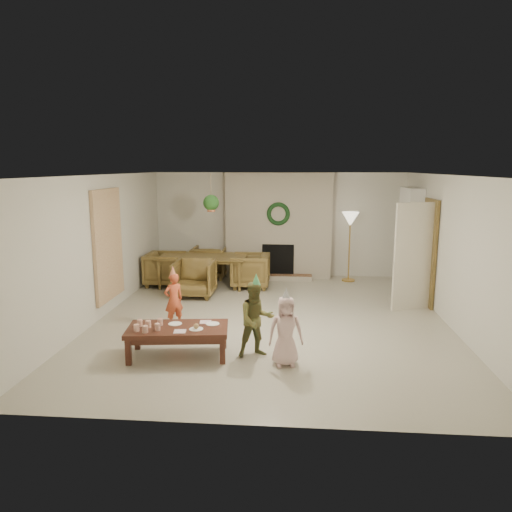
# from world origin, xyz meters

# --- Properties ---
(floor) EXTENTS (7.00, 7.00, 0.00)m
(floor) POSITION_xyz_m (0.00, 0.00, 0.00)
(floor) COLOR #B7B29E
(floor) RESTS_ON ground
(ceiling) EXTENTS (7.00, 7.00, 0.00)m
(ceiling) POSITION_xyz_m (0.00, 0.00, 2.50)
(ceiling) COLOR white
(ceiling) RESTS_ON wall_back
(wall_back) EXTENTS (7.00, 0.00, 7.00)m
(wall_back) POSITION_xyz_m (0.00, 3.50, 1.25)
(wall_back) COLOR silver
(wall_back) RESTS_ON floor
(wall_front) EXTENTS (7.00, 0.00, 7.00)m
(wall_front) POSITION_xyz_m (0.00, -3.50, 1.25)
(wall_front) COLOR silver
(wall_front) RESTS_ON floor
(wall_left) EXTENTS (0.00, 7.00, 7.00)m
(wall_left) POSITION_xyz_m (-3.00, 0.00, 1.25)
(wall_left) COLOR silver
(wall_left) RESTS_ON floor
(wall_right) EXTENTS (0.00, 7.00, 7.00)m
(wall_right) POSITION_xyz_m (3.00, 0.00, 1.25)
(wall_right) COLOR silver
(wall_right) RESTS_ON floor
(fireplace_mass) EXTENTS (2.50, 0.40, 2.50)m
(fireplace_mass) POSITION_xyz_m (0.00, 3.30, 1.25)
(fireplace_mass) COLOR maroon
(fireplace_mass) RESTS_ON floor
(fireplace_hearth) EXTENTS (1.60, 0.30, 0.12)m
(fireplace_hearth) POSITION_xyz_m (0.00, 2.95, 0.06)
(fireplace_hearth) COLOR #5C3119
(fireplace_hearth) RESTS_ON floor
(fireplace_firebox) EXTENTS (0.75, 0.12, 0.75)m
(fireplace_firebox) POSITION_xyz_m (0.00, 3.12, 0.45)
(fireplace_firebox) COLOR black
(fireplace_firebox) RESTS_ON floor
(fireplace_wreath) EXTENTS (0.54, 0.10, 0.54)m
(fireplace_wreath) POSITION_xyz_m (0.00, 3.07, 1.55)
(fireplace_wreath) COLOR #143618
(fireplace_wreath) RESTS_ON fireplace_mass
(floor_lamp_base) EXTENTS (0.30, 0.30, 0.03)m
(floor_lamp_base) POSITION_xyz_m (1.66, 3.00, 0.02)
(floor_lamp_base) COLOR gold
(floor_lamp_base) RESTS_ON floor
(floor_lamp_post) EXTENTS (0.03, 0.03, 1.45)m
(floor_lamp_post) POSITION_xyz_m (1.66, 3.00, 0.75)
(floor_lamp_post) COLOR gold
(floor_lamp_post) RESTS_ON floor
(floor_lamp_shade) EXTENTS (0.39, 0.39, 0.32)m
(floor_lamp_shade) POSITION_xyz_m (1.66, 3.00, 1.45)
(floor_lamp_shade) COLOR beige
(floor_lamp_shade) RESTS_ON floor_lamp_post
(bookshelf_carcass) EXTENTS (0.30, 1.00, 2.20)m
(bookshelf_carcass) POSITION_xyz_m (2.84, 2.30, 1.10)
(bookshelf_carcass) COLOR white
(bookshelf_carcass) RESTS_ON floor
(bookshelf_shelf_a) EXTENTS (0.30, 0.92, 0.03)m
(bookshelf_shelf_a) POSITION_xyz_m (2.82, 2.30, 0.45)
(bookshelf_shelf_a) COLOR white
(bookshelf_shelf_a) RESTS_ON bookshelf_carcass
(bookshelf_shelf_b) EXTENTS (0.30, 0.92, 0.03)m
(bookshelf_shelf_b) POSITION_xyz_m (2.82, 2.30, 0.85)
(bookshelf_shelf_b) COLOR white
(bookshelf_shelf_b) RESTS_ON bookshelf_carcass
(bookshelf_shelf_c) EXTENTS (0.30, 0.92, 0.03)m
(bookshelf_shelf_c) POSITION_xyz_m (2.82, 2.30, 1.25)
(bookshelf_shelf_c) COLOR white
(bookshelf_shelf_c) RESTS_ON bookshelf_carcass
(bookshelf_shelf_d) EXTENTS (0.30, 0.92, 0.03)m
(bookshelf_shelf_d) POSITION_xyz_m (2.82, 2.30, 1.65)
(bookshelf_shelf_d) COLOR white
(bookshelf_shelf_d) RESTS_ON bookshelf_carcass
(books_row_lower) EXTENTS (0.20, 0.40, 0.24)m
(books_row_lower) POSITION_xyz_m (2.80, 2.15, 0.59)
(books_row_lower) COLOR #A41E29
(books_row_lower) RESTS_ON bookshelf_shelf_a
(books_row_mid) EXTENTS (0.20, 0.44, 0.24)m
(books_row_mid) POSITION_xyz_m (2.80, 2.35, 0.99)
(books_row_mid) COLOR #235983
(books_row_mid) RESTS_ON bookshelf_shelf_b
(books_row_upper) EXTENTS (0.20, 0.36, 0.22)m
(books_row_upper) POSITION_xyz_m (2.80, 2.20, 1.38)
(books_row_upper) COLOR #C5842A
(books_row_upper) RESTS_ON bookshelf_shelf_c
(door_frame) EXTENTS (0.05, 0.86, 2.04)m
(door_frame) POSITION_xyz_m (2.96, 1.20, 1.02)
(door_frame) COLOR brown
(door_frame) RESTS_ON floor
(door_leaf) EXTENTS (0.77, 0.32, 2.00)m
(door_leaf) POSITION_xyz_m (2.58, 0.82, 1.00)
(door_leaf) COLOR beige
(door_leaf) RESTS_ON floor
(curtain_panel) EXTENTS (0.06, 1.20, 2.00)m
(curtain_panel) POSITION_xyz_m (-2.96, 0.20, 1.25)
(curtain_panel) COLOR beige
(curtain_panel) RESTS_ON wall_left
(dining_table) EXTENTS (1.94, 1.09, 0.68)m
(dining_table) POSITION_xyz_m (-1.64, 2.22, 0.34)
(dining_table) COLOR brown
(dining_table) RESTS_ON floor
(dining_chair_near) EXTENTS (0.81, 0.83, 0.75)m
(dining_chair_near) POSITION_xyz_m (-1.65, 1.37, 0.38)
(dining_chair_near) COLOR brown
(dining_chair_near) RESTS_ON floor
(dining_chair_far) EXTENTS (0.81, 0.83, 0.75)m
(dining_chair_far) POSITION_xyz_m (-1.64, 3.07, 0.38)
(dining_chair_far) COLOR brown
(dining_chair_far) RESTS_ON floor
(dining_chair_left) EXTENTS (0.83, 0.81, 0.75)m
(dining_chair_left) POSITION_xyz_m (-2.50, 2.23, 0.38)
(dining_chair_left) COLOR brown
(dining_chair_left) RESTS_ON floor
(dining_chair_right) EXTENTS (0.83, 0.81, 0.75)m
(dining_chair_right) POSITION_xyz_m (-0.58, 2.22, 0.38)
(dining_chair_right) COLOR brown
(dining_chair_right) RESTS_ON floor
(hanging_plant_cord) EXTENTS (0.01, 0.01, 0.70)m
(hanging_plant_cord) POSITION_xyz_m (-1.30, 1.50, 2.15)
(hanging_plant_cord) COLOR tan
(hanging_plant_cord) RESTS_ON ceiling
(hanging_plant_pot) EXTENTS (0.16, 0.16, 0.12)m
(hanging_plant_pot) POSITION_xyz_m (-1.30, 1.50, 1.80)
(hanging_plant_pot) COLOR #A95A36
(hanging_plant_pot) RESTS_ON hanging_plant_cord
(hanging_plant_foliage) EXTENTS (0.32, 0.32, 0.32)m
(hanging_plant_foliage) POSITION_xyz_m (-1.30, 1.50, 1.92)
(hanging_plant_foliage) COLOR #1B4617
(hanging_plant_foliage) RESTS_ON hanging_plant_pot
(coffee_table_top) EXTENTS (1.47, 0.86, 0.06)m
(coffee_table_top) POSITION_xyz_m (-1.22, -1.75, 0.40)
(coffee_table_top) COLOR #4A2418
(coffee_table_top) RESTS_ON floor
(coffee_table_apron) EXTENTS (1.35, 0.74, 0.09)m
(coffee_table_apron) POSITION_xyz_m (-1.22, -1.75, 0.32)
(coffee_table_apron) COLOR #4A2418
(coffee_table_apron) RESTS_ON floor
(coffee_leg_fl) EXTENTS (0.08, 0.08, 0.36)m
(coffee_leg_fl) POSITION_xyz_m (-1.82, -2.11, 0.18)
(coffee_leg_fl) COLOR #4A2418
(coffee_leg_fl) RESTS_ON floor
(coffee_leg_fr) EXTENTS (0.08, 0.08, 0.36)m
(coffee_leg_fr) POSITION_xyz_m (-0.56, -1.96, 0.18)
(coffee_leg_fr) COLOR #4A2418
(coffee_leg_fr) RESTS_ON floor
(coffee_leg_bl) EXTENTS (0.08, 0.08, 0.36)m
(coffee_leg_bl) POSITION_xyz_m (-1.88, -1.55, 0.18)
(coffee_leg_bl) COLOR #4A2418
(coffee_leg_bl) RESTS_ON floor
(coffee_leg_br) EXTENTS (0.08, 0.08, 0.36)m
(coffee_leg_br) POSITION_xyz_m (-0.63, -1.40, 0.18)
(coffee_leg_br) COLOR #4A2418
(coffee_leg_br) RESTS_ON floor
(cup_a) EXTENTS (0.08, 0.08, 0.10)m
(cup_a) POSITION_xyz_m (-1.74, -1.98, 0.48)
(cup_a) COLOR white
(cup_a) RESTS_ON coffee_table_top
(cup_b) EXTENTS (0.08, 0.08, 0.10)m
(cup_b) POSITION_xyz_m (-1.76, -1.76, 0.48)
(cup_b) COLOR white
(cup_b) RESTS_ON coffee_table_top
(cup_c) EXTENTS (0.08, 0.08, 0.10)m
(cup_c) POSITION_xyz_m (-1.60, -2.01, 0.48)
(cup_c) COLOR white
(cup_c) RESTS_ON coffee_table_top
(cup_d) EXTENTS (0.08, 0.08, 0.10)m
(cup_d) POSITION_xyz_m (-1.63, -1.80, 0.48)
(cup_d) COLOR white
(cup_d) RESTS_ON coffee_table_top
(cup_e) EXTENTS (0.08, 0.08, 0.10)m
(cup_e) POSITION_xyz_m (-1.46, -1.91, 0.48)
(cup_e) COLOR white
(cup_e) RESTS_ON coffee_table_top
(cup_f) EXTENTS (0.08, 0.08, 0.10)m
(cup_f) POSITION_xyz_m (-1.49, -1.70, 0.48)
(cup_f) COLOR white
(cup_f) RESTS_ON coffee_table_top
(plate_a) EXTENTS (0.21, 0.21, 0.01)m
(plate_a) POSITION_xyz_m (-1.29, -1.63, 0.43)
(plate_a) COLOR white
(plate_a) RESTS_ON coffee_table_top
(plate_b) EXTENTS (0.21, 0.21, 0.01)m
(plate_b) POSITION_xyz_m (-0.94, -1.83, 0.43)
(plate_b) COLOR white
(plate_b) RESTS_ON coffee_table_top
(plate_c) EXTENTS (0.21, 0.21, 0.01)m
(plate_c) POSITION_xyz_m (-0.75, -1.59, 0.43)
(plate_c) COLOR white
(plate_c) RESTS_ON coffee_table_top
(food_scoop) EXTENTS (0.08, 0.08, 0.08)m
(food_scoop) POSITION_xyz_m (-0.94, -1.83, 0.48)
(food_scoop) COLOR tan
(food_scoop) RESTS_ON plate_b
(napkin_left) EXTENTS (0.18, 0.18, 0.01)m
(napkin_left) POSITION_xyz_m (-1.15, -1.94, 0.43)
(napkin_left) COLOR #E6AABF
(napkin_left) RESTS_ON coffee_table_top
(napkin_right) EXTENTS (0.18, 0.18, 0.01)m
(napkin_right) POSITION_xyz_m (-0.87, -1.52, 0.43)
(napkin_right) COLOR #E6AABF
(napkin_right) RESTS_ON coffee_table_top
(child_red) EXTENTS (0.40, 0.38, 0.91)m
(child_red) POSITION_xyz_m (-1.60, -0.51, 0.46)
(child_red) COLOR #C64B2A
(child_red) RESTS_ON floor
(party_hat_red) EXTENTS (0.16, 0.16, 0.17)m
(party_hat_red) POSITION_xyz_m (-1.60, -0.51, 0.95)
(party_hat_red) COLOR gold
(party_hat_red) RESTS_ON child_red
(child_plaid) EXTENTS (0.63, 0.57, 1.07)m
(child_plaid) POSITION_xyz_m (-0.13, -1.66, 0.54)
(child_plaid) COLOR brown
(child_plaid) RESTS_ON floor
(party_hat_plaid) EXTENTS (0.13, 0.13, 0.18)m
(party_hat_plaid) POSITION_xyz_m (-0.13, -1.66, 1.11)
(party_hat_plaid) COLOR #4DB36A
(party_hat_plaid) RESTS_ON child_plaid
(child_pink) EXTENTS (0.51, 0.37, 0.95)m
(child_pink) POSITION_xyz_m (0.29, -1.93, 0.48)
(child_pink) COLOR beige
(child_pink) RESTS_ON floor
(party_hat_pink) EXTENTS (0.13, 0.13, 0.17)m
(party_hat_pink) POSITION_xyz_m (0.29, -1.93, 0.99)
(party_hat_pink) COLOR silver
(party_hat_pink) RESTS_ON child_pink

